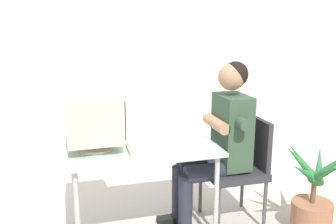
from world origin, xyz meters
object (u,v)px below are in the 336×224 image
person_seated (220,138)px  potted_plant (313,197)px  crt_monitor (94,119)px  desk (141,154)px  office_chair (240,163)px  keyboard (137,145)px

person_seated → potted_plant: (0.67, -0.34, -0.45)m
crt_monitor → potted_plant: (1.65, -0.35, -0.67)m
person_seated → desk: bearing=179.9°
desk → crt_monitor: bearing=177.4°
crt_monitor → person_seated: size_ratio=0.30×
crt_monitor → person_seated: person_seated is taller
office_chair → potted_plant: (0.48, -0.34, -0.21)m
crt_monitor → keyboard: (0.31, -0.03, -0.22)m
crt_monitor → office_chair: size_ratio=0.46×
keyboard → potted_plant: (1.35, -0.32, -0.45)m
crt_monitor → keyboard: bearing=-6.5°
office_chair → potted_plant: bearing=-35.0°
desk → office_chair: size_ratio=1.28×
keyboard → desk: bearing=30.4°
keyboard → person_seated: bearing=1.6°
desk → potted_plant: (1.31, -0.34, -0.37)m
office_chair → potted_plant: 0.62m
keyboard → office_chair: 0.90m
keyboard → office_chair: (0.87, 0.02, -0.25)m
crt_monitor → keyboard: size_ratio=0.99×
potted_plant → office_chair: bearing=145.0°
crt_monitor → potted_plant: bearing=-12.1°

